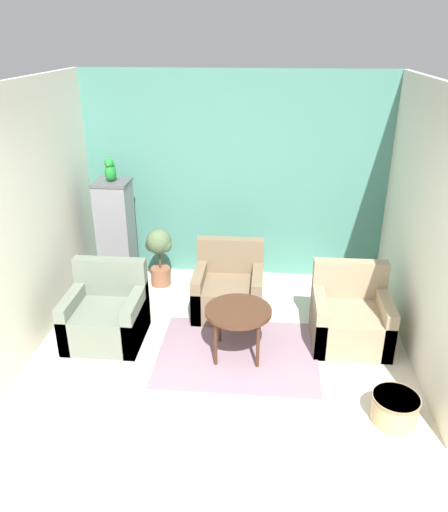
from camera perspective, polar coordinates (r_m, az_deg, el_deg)
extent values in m
plane|color=beige|center=(4.45, -1.93, -19.70)|extent=(20.00, 20.00, 0.00)
cube|color=#4C897A|center=(6.59, 1.27, 8.93)|extent=(4.02, 0.06, 2.69)
cube|color=beige|center=(5.60, -20.71, 4.52)|extent=(0.06, 3.13, 2.69)
cube|color=beige|center=(5.28, 21.96, 3.19)|extent=(0.06, 3.13, 2.69)
cube|color=gray|center=(5.33, 1.58, -11.06)|extent=(1.66, 1.29, 0.01)
cylinder|color=#472819|center=(5.05, 1.65, -6.31)|extent=(0.68, 0.68, 0.04)
cylinder|color=#472819|center=(5.03, -0.97, -10.06)|extent=(0.04, 0.04, 0.50)
cylinder|color=#472819|center=(5.01, 3.89, -10.28)|extent=(0.04, 0.04, 0.50)
cylinder|color=#472819|center=(5.38, -0.49, -7.54)|extent=(0.04, 0.04, 0.50)
cylinder|color=#472819|center=(5.36, 4.02, -7.74)|extent=(0.04, 0.04, 0.50)
cube|color=slate|center=(5.60, -13.34, -7.49)|extent=(0.80, 0.75, 0.41)
cube|color=slate|center=(5.65, -12.82, -2.29)|extent=(0.80, 0.14, 0.43)
cube|color=slate|center=(5.67, -16.70, -6.57)|extent=(0.12, 0.75, 0.55)
cube|color=slate|center=(5.47, -10.01, -7.09)|extent=(0.12, 0.75, 0.55)
cube|color=#9E896B|center=(5.57, 14.17, -7.77)|extent=(0.80, 0.75, 0.41)
cube|color=#9E896B|center=(5.63, 14.18, -2.53)|extent=(0.80, 0.14, 0.43)
cube|color=#9E896B|center=(5.48, 10.72, -7.04)|extent=(0.12, 0.75, 0.55)
cube|color=#9E896B|center=(5.60, 17.70, -7.16)|extent=(0.12, 0.75, 0.55)
cube|color=#7A664C|center=(5.95, 0.50, -4.73)|extent=(0.80, 0.75, 0.41)
cube|color=#7A664C|center=(6.03, 0.75, 0.13)|extent=(0.80, 0.14, 0.43)
cube|color=#7A664C|center=(5.95, -2.77, -3.96)|extent=(0.12, 0.75, 0.55)
cube|color=#7A664C|center=(5.90, 3.80, -4.23)|extent=(0.12, 0.75, 0.55)
cube|color=#555559|center=(6.85, -11.71, -2.70)|extent=(0.54, 0.54, 0.08)
cube|color=gray|center=(6.57, -12.21, 2.65)|extent=(0.41, 0.41, 1.30)
cube|color=#555559|center=(6.36, -12.74, 8.21)|extent=(0.43, 0.43, 0.03)
ellipsoid|color=#1E842D|center=(6.33, -12.84, 9.29)|extent=(0.14, 0.17, 0.22)
sphere|color=#1E842D|center=(6.28, -13.00, 10.31)|extent=(0.12, 0.12, 0.12)
cone|color=gold|center=(6.23, -13.14, 10.11)|extent=(0.05, 0.05, 0.05)
cone|color=#1E842D|center=(6.41, -12.62, 9.28)|extent=(0.07, 0.14, 0.19)
cylinder|color=brown|center=(6.68, -7.24, -2.29)|extent=(0.26, 0.26, 0.24)
cylinder|color=brown|center=(6.58, -7.35, -0.33)|extent=(0.03, 0.03, 0.26)
sphere|color=#566B47|center=(6.48, -7.46, 1.66)|extent=(0.33, 0.33, 0.33)
sphere|color=#566B47|center=(6.55, -8.15, 1.33)|extent=(0.20, 0.20, 0.20)
sphere|color=#566B47|center=(6.45, -6.78, 1.21)|extent=(0.18, 0.18, 0.18)
cylinder|color=tan|center=(4.72, 18.91, -16.17)|extent=(0.39, 0.39, 0.25)
cylinder|color=#957E57|center=(4.65, 19.10, -15.09)|extent=(0.41, 0.41, 0.02)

